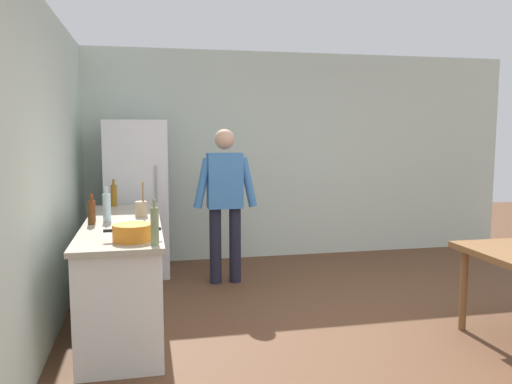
% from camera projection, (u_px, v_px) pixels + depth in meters
% --- Properties ---
extents(ground_plane, '(14.00, 14.00, 0.00)m').
position_uv_depth(ground_plane, '(377.00, 340.00, 4.18)').
color(ground_plane, brown).
extents(wall_back, '(6.40, 0.12, 2.70)m').
position_uv_depth(wall_back, '(282.00, 156.00, 6.94)').
color(wall_back, silver).
rests_on(wall_back, ground_plane).
extents(wall_left, '(0.12, 5.60, 2.70)m').
position_uv_depth(wall_left, '(30.00, 177.00, 3.68)').
color(wall_left, silver).
rests_on(wall_left, ground_plane).
extents(kitchen_counter, '(0.64, 2.20, 0.90)m').
position_uv_depth(kitchen_counter, '(124.00, 273.00, 4.49)').
color(kitchen_counter, white).
rests_on(kitchen_counter, ground_plane).
extents(refrigerator, '(0.70, 0.67, 1.80)m').
position_uv_depth(refrigerator, '(137.00, 198.00, 6.01)').
color(refrigerator, white).
rests_on(refrigerator, ground_plane).
extents(person, '(0.70, 0.22, 1.70)m').
position_uv_depth(person, '(225.00, 195.00, 5.66)').
color(person, '#1E1E2D').
rests_on(person, ground_plane).
extents(cooking_pot, '(0.40, 0.28, 0.12)m').
position_uv_depth(cooking_pot, '(133.00, 232.00, 3.68)').
color(cooking_pot, orange).
rests_on(cooking_pot, kitchen_counter).
extents(utensil_jar, '(0.11, 0.11, 0.32)m').
position_uv_depth(utensil_jar, '(141.00, 208.00, 4.72)').
color(utensil_jar, tan).
rests_on(utensil_jar, kitchen_counter).
extents(bottle_beer_brown, '(0.06, 0.06, 0.26)m').
position_uv_depth(bottle_beer_brown, '(91.00, 212.00, 4.31)').
color(bottle_beer_brown, '#5B3314').
rests_on(bottle_beer_brown, kitchen_counter).
extents(bottle_vinegar_tall, '(0.06, 0.06, 0.32)m').
position_uv_depth(bottle_vinegar_tall, '(155.00, 226.00, 3.51)').
color(bottle_vinegar_tall, gray).
rests_on(bottle_vinegar_tall, kitchen_counter).
extents(bottle_sauce_red, '(0.06, 0.06, 0.24)m').
position_uv_depth(bottle_sauce_red, '(92.00, 210.00, 4.46)').
color(bottle_sauce_red, '#B22319').
rests_on(bottle_sauce_red, kitchen_counter).
extents(bottle_water_clear, '(0.07, 0.07, 0.30)m').
position_uv_depth(bottle_water_clear, '(107.00, 207.00, 4.45)').
color(bottle_water_clear, silver).
rests_on(bottle_water_clear, kitchen_counter).
extents(bottle_oil_amber, '(0.06, 0.06, 0.28)m').
position_uv_depth(bottle_oil_amber, '(114.00, 195.00, 5.39)').
color(bottle_oil_amber, '#996619').
rests_on(bottle_oil_amber, kitchen_counter).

